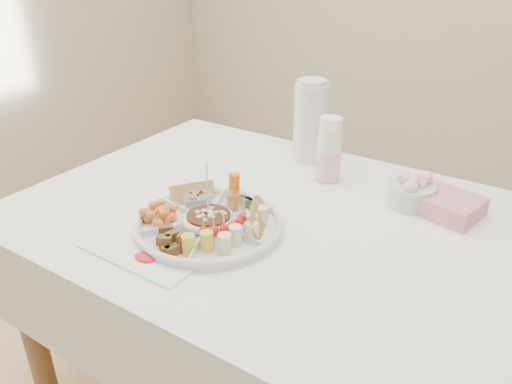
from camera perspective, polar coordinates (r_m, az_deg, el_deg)
The scene contains 14 objects.
dining_table at distance 1.58m, azimuth 3.46°, elevation -15.01°, with size 1.52×1.02×0.76m, color white.
party_tray at distance 1.30m, azimuth -5.39°, elevation -3.45°, with size 0.38×0.38×0.04m, color silver.
bean_dip at distance 1.29m, azimuth -5.41°, elevation -3.16°, with size 0.11×0.11×0.04m, color #301B13.
tortillas at distance 1.26m, azimuth 0.30°, elevation -3.11°, with size 0.11×0.11×0.06m, color #A6712B, non-canonical shape.
carrot_cucumber at distance 1.36m, azimuth -1.65°, elevation 0.18°, with size 0.12×0.12×0.11m, color orange, non-canonical shape.
pita_raisins at distance 1.40m, azimuth -6.88°, elevation -0.16°, with size 0.11×0.11×0.06m, color #E3A557, non-canonical shape.
cherries at distance 1.33m, azimuth -10.87°, elevation -2.44°, with size 0.11×0.11×0.04m, color #F88B3E, non-canonical shape.
granola_chunks at distance 1.22m, azimuth -9.71°, elevation -5.25°, with size 0.09×0.09×0.04m, color brown, non-canonical shape.
banana_tomato at distance 1.17m, azimuth -3.73°, elevation -4.92°, with size 0.10×0.10×0.09m, color #D9D872, non-canonical shape.
cup_stack at distance 1.55m, azimuth 8.38°, elevation 4.96°, with size 0.08×0.08×0.21m, color #B7C1B2.
thermos at distance 1.68m, azimuth 6.19°, elevation 8.16°, with size 0.11×0.11×0.28m, color silver.
flower_bowl at distance 1.47m, azimuth 17.43°, elevation 0.25°, with size 0.13×0.13×0.10m, color #8FCFA6.
napkin_stack at distance 1.46m, azimuth 21.07°, elevation -1.42°, with size 0.16×0.14×0.05m, color #CF8292.
placemat at distance 1.23m, azimuth -13.59°, elevation -7.09°, with size 0.31×0.10×0.01m, color silver.
Camera 1 is at (0.57, -1.03, 1.43)m, focal length 35.00 mm.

